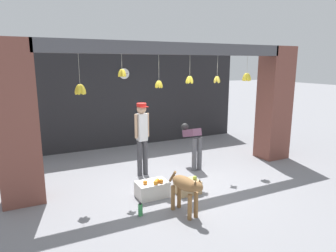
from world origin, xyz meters
TOP-DOWN VIEW (x-y plane):
  - ground_plane at (0.00, 0.00)m, footprint 60.00×60.00m
  - shop_back_wall at (0.00, 3.12)m, footprint 7.28×0.12m
  - shop_pillar_left at (-2.99, 0.30)m, footprint 0.70×0.60m
  - shop_pillar_right at (2.99, 0.30)m, footprint 0.70×0.60m
  - storefront_awning at (0.00, 0.12)m, footprint 5.38×0.27m
  - dog at (-0.60, -1.42)m, footprint 0.33×0.82m
  - shopkeeper at (-0.58, 0.57)m, footprint 0.34×0.27m
  - worker_stooping at (0.67, 0.50)m, footprint 0.25×0.78m
  - fruit_crate_oranges at (-0.83, -0.56)m, footprint 0.58×0.40m
  - fruit_crate_apples at (-0.16, -0.72)m, footprint 0.45×0.35m
  - water_bottle at (-1.29, -1.14)m, footprint 0.08×0.08m
  - wall_clock at (-0.15, 3.04)m, footprint 0.32×0.03m

SIDE VIEW (x-z plane):
  - ground_plane at x=0.00m, z-range 0.00..0.00m
  - water_bottle at x=-1.29m, z-range -0.01..0.22m
  - fruit_crate_apples at x=-0.16m, z-range -0.03..0.30m
  - fruit_crate_oranges at x=-0.83m, z-range -0.03..0.33m
  - dog at x=-0.60m, z-range 0.13..0.83m
  - worker_stooping at x=0.67m, z-range 0.16..1.18m
  - shopkeeper at x=-0.58m, z-range 0.14..1.77m
  - shop_back_wall at x=0.00m, z-range 0.00..2.88m
  - shop_pillar_left at x=-2.99m, z-range 0.00..2.88m
  - shop_pillar_right at x=2.99m, z-range 0.00..2.88m
  - wall_clock at x=-0.15m, z-range 2.01..2.33m
  - storefront_awning at x=0.00m, z-range 2.22..3.20m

